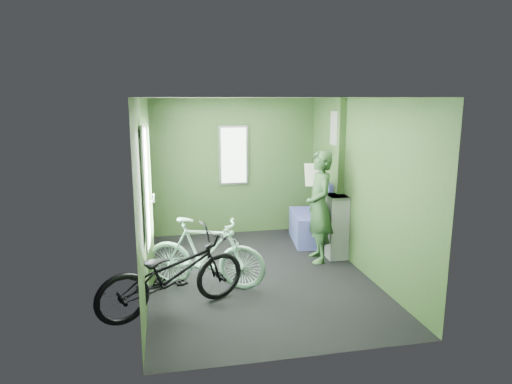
{
  "coord_description": "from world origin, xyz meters",
  "views": [
    {
      "loc": [
        -1.16,
        -5.57,
        2.29
      ],
      "look_at": [
        0.0,
        0.1,
        1.1
      ],
      "focal_mm": 32.0,
      "sensor_mm": 36.0,
      "label": 1
    }
  ],
  "objects_px": {
    "bicycle_black": "(175,312)",
    "waste_box": "(336,226)",
    "bicycle_mint": "(206,288)",
    "passenger": "(319,207)",
    "bench_seat": "(311,224)"
  },
  "relations": [
    {
      "from": "bicycle_black",
      "to": "waste_box",
      "type": "relative_size",
      "value": 1.84
    },
    {
      "from": "bicycle_black",
      "to": "bicycle_mint",
      "type": "relative_size",
      "value": 1.14
    },
    {
      "from": "bicycle_black",
      "to": "passenger",
      "type": "bearing_deg",
      "value": -81.32
    },
    {
      "from": "bicycle_mint",
      "to": "bench_seat",
      "type": "height_order",
      "value": "bench_seat"
    },
    {
      "from": "bicycle_mint",
      "to": "waste_box",
      "type": "relative_size",
      "value": 1.62
    },
    {
      "from": "bicycle_mint",
      "to": "bicycle_black",
      "type": "bearing_deg",
      "value": 166.73
    },
    {
      "from": "waste_box",
      "to": "passenger",
      "type": "bearing_deg",
      "value": -161.18
    },
    {
      "from": "bicycle_black",
      "to": "passenger",
      "type": "relative_size",
      "value": 1.07
    },
    {
      "from": "bicycle_black",
      "to": "bench_seat",
      "type": "relative_size",
      "value": 1.67
    },
    {
      "from": "bicycle_mint",
      "to": "bench_seat",
      "type": "distance_m",
      "value": 2.43
    },
    {
      "from": "bicycle_black",
      "to": "bicycle_mint",
      "type": "distance_m",
      "value": 0.69
    },
    {
      "from": "bicycle_mint",
      "to": "bench_seat",
      "type": "xyz_separation_m",
      "value": [
        1.86,
        1.53,
        0.3
      ]
    },
    {
      "from": "bicycle_mint",
      "to": "passenger",
      "type": "height_order",
      "value": "passenger"
    },
    {
      "from": "passenger",
      "to": "bench_seat",
      "type": "xyz_separation_m",
      "value": [
        0.18,
        0.87,
        -0.5
      ]
    },
    {
      "from": "bicycle_black",
      "to": "bench_seat",
      "type": "distance_m",
      "value": 3.1
    }
  ]
}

